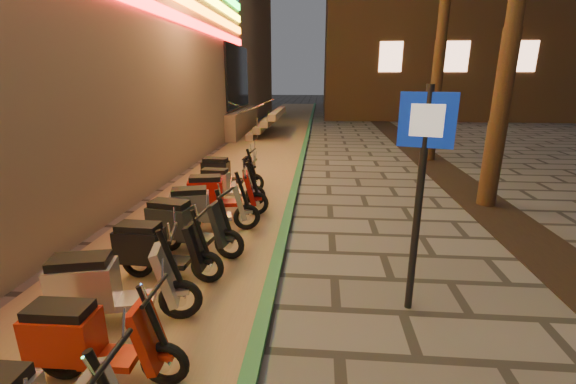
# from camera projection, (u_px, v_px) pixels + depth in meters

# --- Properties ---
(parking_strip) EXTENTS (3.40, 60.00, 0.01)m
(parking_strip) POSITION_uv_depth(u_px,v_px,m) (246.00, 169.00, 12.28)
(parking_strip) COLOR #8C7251
(parking_strip) RESTS_ON ground
(green_curb) EXTENTS (0.18, 60.00, 0.10)m
(green_curb) POSITION_uv_depth(u_px,v_px,m) (299.00, 169.00, 12.13)
(green_curb) COLOR #26673A
(green_curb) RESTS_ON ground
(planting_strip) EXTENTS (1.20, 40.00, 0.02)m
(planting_strip) POSITION_uv_depth(u_px,v_px,m) (530.00, 239.00, 7.02)
(planting_strip) COLOR black
(planting_strip) RESTS_ON ground
(pedestrian_sign) EXTENTS (0.60, 0.20, 2.79)m
(pedestrian_sign) POSITION_uv_depth(u_px,v_px,m) (422.00, 172.00, 4.45)
(pedestrian_sign) COLOR black
(pedestrian_sign) RESTS_ON ground
(scooter_5) EXTENTS (1.53, 0.54, 1.08)m
(scooter_5) POSITION_uv_depth(u_px,v_px,m) (88.00, 340.00, 3.65)
(scooter_5) COLOR black
(scooter_5) RESTS_ON ground
(scooter_6) EXTENTS (1.69, 0.81, 1.19)m
(scooter_6) POSITION_uv_depth(u_px,v_px,m) (108.00, 286.00, 4.48)
(scooter_6) COLOR black
(scooter_6) RESTS_ON ground
(scooter_7) EXTENTS (1.58, 0.55, 1.11)m
(scooter_7) POSITION_uv_depth(u_px,v_px,m) (156.00, 249.00, 5.54)
(scooter_7) COLOR black
(scooter_7) RESTS_ON ground
(scooter_8) EXTENTS (1.67, 0.73, 1.18)m
(scooter_8) POSITION_uv_depth(u_px,v_px,m) (184.00, 225.00, 6.35)
(scooter_8) COLOR black
(scooter_8) RESTS_ON ground
(scooter_9) EXTENTS (1.65, 0.84, 1.17)m
(scooter_9) POSITION_uv_depth(u_px,v_px,m) (204.00, 207.00, 7.20)
(scooter_9) COLOR black
(scooter_9) RESTS_ON ground
(scooter_10) EXTENTS (1.67, 0.76, 1.18)m
(scooter_10) POSITION_uv_depth(u_px,v_px,m) (218.00, 194.00, 8.03)
(scooter_10) COLOR black
(scooter_10) RESTS_ON ground
(scooter_11) EXTENTS (1.52, 0.53, 1.07)m
(scooter_11) POSITION_uv_depth(u_px,v_px,m) (225.00, 184.00, 8.88)
(scooter_11) COLOR black
(scooter_11) RESTS_ON ground
(scooter_12) EXTENTS (1.60, 0.56, 1.13)m
(scooter_12) POSITION_uv_depth(u_px,v_px,m) (225.00, 173.00, 9.86)
(scooter_12) COLOR black
(scooter_12) RESTS_ON ground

